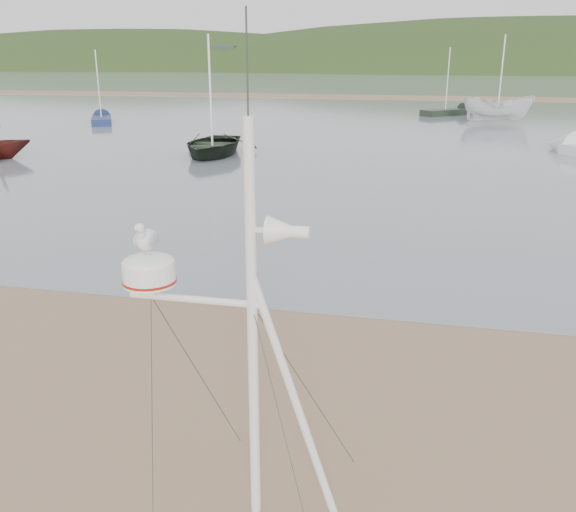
% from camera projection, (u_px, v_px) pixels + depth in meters
% --- Properties ---
extents(ground, '(560.00, 560.00, 0.00)m').
position_uv_depth(ground, '(125.00, 411.00, 8.73)').
color(ground, '#82644B').
rests_on(ground, ground).
extents(water, '(560.00, 256.00, 0.04)m').
position_uv_depth(water, '(408.00, 79.00, 131.19)').
color(water, slate).
rests_on(water, ground).
extents(sandbar, '(560.00, 7.00, 0.07)m').
position_uv_depth(sandbar, '(393.00, 97.00, 73.65)').
color(sandbar, '#82644B').
rests_on(sandbar, water).
extents(hill_ridge, '(620.00, 180.00, 80.00)m').
position_uv_depth(hill_ridge, '(463.00, 124.00, 229.14)').
color(hill_ridge, '#203515').
rests_on(hill_ridge, ground).
extents(far_cottages, '(294.40, 6.30, 8.00)m').
position_uv_depth(far_cottages, '(425.00, 59.00, 188.71)').
color(far_cottages, beige).
rests_on(far_cottages, ground).
extents(mast_rig, '(2.33, 2.49, 5.26)m').
position_uv_depth(mast_rig, '(247.00, 413.00, 6.40)').
color(mast_rig, white).
rests_on(mast_rig, ground).
extents(boat_dark, '(3.87, 1.26, 5.35)m').
position_uv_depth(boat_dark, '(211.00, 101.00, 30.00)').
color(boat_dark, black).
rests_on(boat_dark, water).
extents(boat_white, '(2.29, 2.25, 5.13)m').
position_uv_depth(boat_white, '(500.00, 87.00, 45.70)').
color(boat_white, silver).
rests_on(boat_white, water).
extents(sailboat_dark_mid, '(5.26, 5.17, 5.94)m').
position_uv_depth(sailboat_dark_mid, '(457.00, 111.00, 52.28)').
color(sailboat_dark_mid, black).
rests_on(sailboat_dark_mid, ground).
extents(sailboat_blue_near, '(3.87, 5.63, 5.66)m').
position_uv_depth(sailboat_blue_near, '(102.00, 118.00, 46.39)').
color(sailboat_blue_near, '#16254F').
rests_on(sailboat_blue_near, ground).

